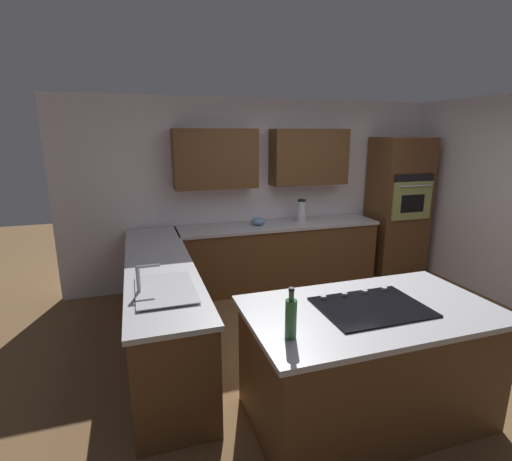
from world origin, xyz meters
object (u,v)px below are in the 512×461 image
cooktop (371,307)px  oil_bottle (291,318)px  sink_unit (164,289)px  blender (301,212)px  mixing_bowl (258,221)px  wall_oven (398,206)px

cooktop → oil_bottle: 0.76m
sink_unit → blender: 2.86m
mixing_bowl → blender: bearing=180.0°
blender → mixing_bowl: (0.65, 0.00, -0.08)m
oil_bottle → sink_unit: bearing=-55.3°
oil_bottle → cooktop: bearing=-163.5°
wall_oven → mixing_bowl: 2.25m
oil_bottle → mixing_bowl: bearing=-104.3°
cooktop → blender: bearing=-103.9°
wall_oven → oil_bottle: wall_oven is taller
wall_oven → blender: size_ratio=6.44×
sink_unit → mixing_bowl: sink_unit is taller
sink_unit → cooktop: size_ratio=0.92×
cooktop → wall_oven: bearing=-130.2°
wall_oven → blender: wall_oven is taller
blender → mixing_bowl: 0.66m
cooktop → oil_bottle: bearing=16.5°
wall_oven → mixing_bowl: size_ratio=10.73×
wall_oven → sink_unit: size_ratio=2.96×
wall_oven → sink_unit: wall_oven is taller
wall_oven → mixing_bowl: (2.25, -0.03, -0.09)m
sink_unit → mixing_bowl: 2.42m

